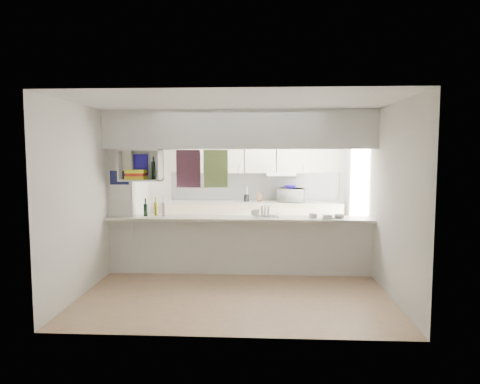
# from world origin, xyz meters

# --- Properties ---
(floor) EXTENTS (4.80, 4.80, 0.00)m
(floor) POSITION_xyz_m (0.00, 0.00, 0.00)
(floor) COLOR #A17A5D
(floor) RESTS_ON ground
(ceiling) EXTENTS (4.80, 4.80, 0.00)m
(ceiling) POSITION_xyz_m (0.00, 0.00, 2.60)
(ceiling) COLOR white
(ceiling) RESTS_ON wall_back
(wall_back) EXTENTS (4.20, 0.00, 4.20)m
(wall_back) POSITION_xyz_m (0.00, 2.40, 1.30)
(wall_back) COLOR silver
(wall_back) RESTS_ON floor
(wall_left) EXTENTS (0.00, 4.80, 4.80)m
(wall_left) POSITION_xyz_m (-2.10, 0.00, 1.30)
(wall_left) COLOR silver
(wall_left) RESTS_ON floor
(wall_right) EXTENTS (0.00, 4.80, 4.80)m
(wall_right) POSITION_xyz_m (2.10, 0.00, 1.30)
(wall_right) COLOR silver
(wall_right) RESTS_ON floor
(servery_partition) EXTENTS (4.20, 0.50, 2.60)m
(servery_partition) POSITION_xyz_m (-0.17, 0.00, 1.66)
(servery_partition) COLOR silver
(servery_partition) RESTS_ON floor
(cubby_shelf) EXTENTS (0.65, 0.35, 0.50)m
(cubby_shelf) POSITION_xyz_m (-1.57, -0.06, 1.71)
(cubby_shelf) COLOR white
(cubby_shelf) RESTS_ON bulkhead
(kitchen_run) EXTENTS (3.60, 0.63, 2.24)m
(kitchen_run) POSITION_xyz_m (0.16, 2.14, 0.83)
(kitchen_run) COLOR beige
(kitchen_run) RESTS_ON floor
(microwave) EXTENTS (0.60, 0.49, 0.29)m
(microwave) POSITION_xyz_m (0.96, 2.10, 1.06)
(microwave) COLOR white
(microwave) RESTS_ON bench_top
(bowl) EXTENTS (0.25, 0.25, 0.06)m
(bowl) POSITION_xyz_m (0.95, 2.10, 1.24)
(bowl) COLOR #170D8F
(bowl) RESTS_ON microwave
(dish_rack) EXTENTS (0.38, 0.30, 0.19)m
(dish_rack) POSITION_xyz_m (0.44, 0.03, 1.00)
(dish_rack) COLOR silver
(dish_rack) RESTS_ON breakfast_bar
(cup) EXTENTS (0.15, 0.15, 0.10)m
(cup) POSITION_xyz_m (0.25, -0.02, 0.99)
(cup) COLOR white
(cup) RESTS_ON dish_rack
(wine_bottles) EXTENTS (0.36, 0.14, 0.32)m
(wine_bottles) POSITION_xyz_m (-1.37, 0.04, 1.04)
(wine_bottles) COLOR black
(wine_bottles) RESTS_ON breakfast_bar
(plastic_tubs) EXTENTS (0.54, 0.22, 0.07)m
(plastic_tubs) POSITION_xyz_m (1.35, -0.03, 0.95)
(plastic_tubs) COLOR silver
(plastic_tubs) RESTS_ON breakfast_bar
(utensil_jar) EXTENTS (0.11, 0.11, 0.15)m
(utensil_jar) POSITION_xyz_m (0.03, 2.15, 0.99)
(utensil_jar) COLOR black
(utensil_jar) RESTS_ON bench_top
(knife_block) EXTENTS (0.10, 0.08, 0.18)m
(knife_block) POSITION_xyz_m (0.30, 2.18, 1.01)
(knife_block) COLOR #52361C
(knife_block) RESTS_ON bench_top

